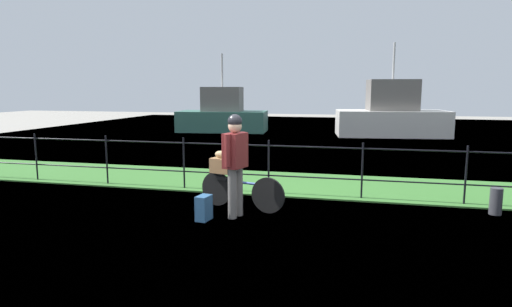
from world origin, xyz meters
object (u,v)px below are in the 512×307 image
object	(u,v)px
moored_boat_near	(223,115)
terrier_dog	(223,154)
cyclist_person	(235,156)
backpack_on_paving	(204,208)
wooden_crate	(222,165)
moored_boat_mid	(391,116)
bicycle_main	(241,191)
mooring_bollard	(496,201)

from	to	relation	value
moored_boat_near	terrier_dog	bearing A→B (deg)	-71.94
cyclist_person	backpack_on_paving	xyz separation A→B (m)	(-0.44, -0.30, -0.80)
terrier_dog	cyclist_person	distance (m)	0.69
wooden_crate	moored_boat_near	world-z (taller)	moored_boat_near
backpack_on_paving	moored_boat_near	xyz separation A→B (m)	(-4.27, 14.11, 0.60)
backpack_on_paving	moored_boat_mid	distance (m)	14.42
moored_boat_near	bicycle_main	bearing A→B (deg)	-70.75
backpack_on_paving	mooring_bollard	bearing A→B (deg)	-64.51
wooden_crate	moored_boat_near	bearing A→B (deg)	107.97
cyclist_person	mooring_bollard	size ratio (longest dim) A/B	3.73
moored_boat_mid	bicycle_main	bearing A→B (deg)	-104.15
wooden_crate	backpack_on_paving	distance (m)	1.03
mooring_bollard	backpack_on_paving	bearing A→B (deg)	-162.63
wooden_crate	backpack_on_paving	xyz separation A→B (m)	(-0.03, -0.87, -0.54)
bicycle_main	backpack_on_paving	size ratio (longest dim) A/B	4.00
moored_boat_near	mooring_bollard	bearing A→B (deg)	-54.94
backpack_on_paving	mooring_bollard	distance (m)	4.84
terrier_dog	moored_boat_mid	size ratio (longest dim) A/B	0.06
bicycle_main	backpack_on_paving	xyz separation A→B (m)	(-0.39, -0.77, -0.13)
bicycle_main	mooring_bollard	distance (m)	4.28
wooden_crate	moored_boat_near	distance (m)	13.91
bicycle_main	cyclist_person	xyz separation A→B (m)	(0.05, -0.48, 0.68)
cyclist_person	moored_boat_near	xyz separation A→B (m)	(-4.71, 13.81, -0.21)
bicycle_main	terrier_dog	bearing A→B (deg)	164.98
terrier_dog	mooring_bollard	distance (m)	4.66
bicycle_main	backpack_on_paving	bearing A→B (deg)	-116.81
terrier_dog	moored_boat_near	bearing A→B (deg)	108.06
bicycle_main	cyclist_person	size ratio (longest dim) A/B	0.95
wooden_crate	moored_boat_mid	xyz separation A→B (m)	(3.67, 13.04, 0.17)
bicycle_main	moored_boat_near	bearing A→B (deg)	109.25
moored_boat_near	moored_boat_mid	bearing A→B (deg)	-1.38
backpack_on_paving	moored_boat_near	bearing A→B (deg)	24.95
cyclist_person	moored_boat_near	size ratio (longest dim) A/B	0.37
terrier_dog	backpack_on_paving	world-z (taller)	terrier_dog
mooring_bollard	moored_boat_near	xyz separation A→B (m)	(-8.89, 12.66, 0.57)
terrier_dog	moored_boat_mid	xyz separation A→B (m)	(3.65, 13.05, -0.04)
bicycle_main	wooden_crate	xyz separation A→B (m)	(-0.36, 0.10, 0.42)
bicycle_main	backpack_on_paving	world-z (taller)	bicycle_main
cyclist_person	backpack_on_paving	size ratio (longest dim) A/B	4.21
bicycle_main	moored_boat_near	size ratio (longest dim) A/B	0.36
wooden_crate	mooring_bollard	distance (m)	4.66
terrier_dog	backpack_on_paving	xyz separation A→B (m)	(-0.05, -0.87, -0.75)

